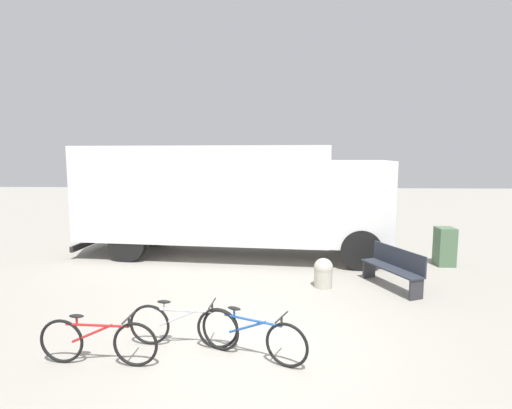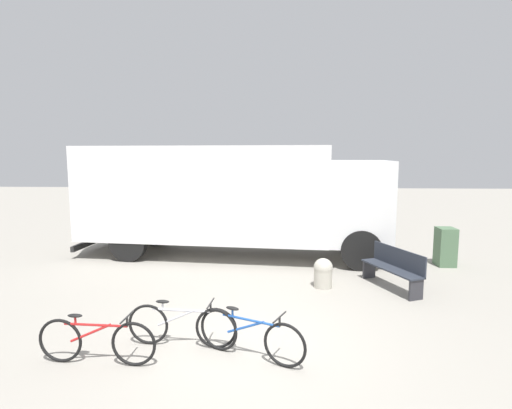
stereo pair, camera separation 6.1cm
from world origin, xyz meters
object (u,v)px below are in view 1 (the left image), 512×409
at_px(park_bench, 394,266).
at_px(utility_box, 445,247).
at_px(delivery_truck, 228,195).
at_px(bicycle_near, 98,341).
at_px(bollard_near_bench, 323,272).
at_px(bicycle_middle, 183,325).
at_px(bicycle_far, 252,335).

distance_m(park_bench, utility_box, 2.71).
distance_m(delivery_truck, utility_box, 6.17).
bearing_deg(bicycle_near, bollard_near_bench, 46.88).
relative_size(delivery_truck, park_bench, 5.29).
xyz_separation_m(delivery_truck, park_bench, (4.05, -2.71, -1.33)).
bearing_deg(bicycle_near, bicycle_middle, 31.18).
bearing_deg(park_bench, bicycle_middle, 102.95).
xyz_separation_m(park_bench, bicycle_middle, (-4.15, -2.97, -0.14)).
height_order(bicycle_near, bicycle_far, same).
bearing_deg(bicycle_far, delivery_truck, 123.94).
relative_size(park_bench, bollard_near_bench, 2.57).
relative_size(park_bench, bicycle_middle, 0.98).
bearing_deg(utility_box, bicycle_middle, -141.28).
xyz_separation_m(park_bench, bollard_near_bench, (-1.59, -0.03, -0.15)).
height_order(delivery_truck, utility_box, delivery_truck).
distance_m(delivery_truck, bicycle_far, 6.26).
bearing_deg(bicycle_middle, park_bench, 40.29).
height_order(delivery_truck, park_bench, delivery_truck).
xyz_separation_m(bicycle_middle, utility_box, (6.08, 4.87, 0.17)).
distance_m(bollard_near_bench, utility_box, 4.02).
distance_m(bicycle_far, utility_box, 7.20).
distance_m(bicycle_far, bollard_near_bench, 3.57).
height_order(park_bench, bicycle_far, park_bench).
bearing_deg(bicycle_near, park_bench, 37.06).
relative_size(delivery_truck, bicycle_near, 5.19).
relative_size(bicycle_middle, bollard_near_bench, 2.61).
bearing_deg(delivery_truck, bicycle_near, -95.37).
height_order(bicycle_middle, utility_box, utility_box).
height_order(delivery_truck, bollard_near_bench, delivery_truck).
height_order(bicycle_middle, bollard_near_bench, bicycle_middle).
bearing_deg(bicycle_middle, bollard_near_bench, 53.64).
distance_m(park_bench, bicycle_far, 4.49).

